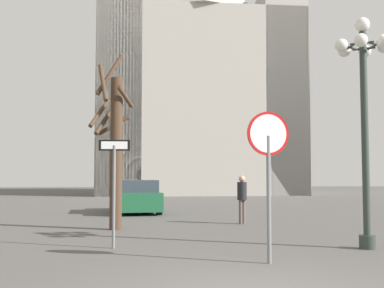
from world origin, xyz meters
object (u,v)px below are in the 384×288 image
at_px(cathedral, 198,83).
at_px(bare_tree, 115,144).
at_px(street_lamp, 364,95).
at_px(one_way_arrow_sign, 114,179).
at_px(pedestrian_walking, 242,195).
at_px(stop_sign, 268,155).
at_px(parked_car_near_green, 136,197).

distance_m(cathedral, bare_tree, 28.36).
bearing_deg(street_lamp, cathedral, 90.71).
bearing_deg(one_way_arrow_sign, bare_tree, 93.54).
bearing_deg(one_way_arrow_sign, street_lamp, -6.36).
height_order(cathedral, street_lamp, cathedral).
height_order(cathedral, pedestrian_walking, cathedral).
distance_m(one_way_arrow_sign, bare_tree, 3.85).
bearing_deg(cathedral, one_way_arrow_sign, -99.73).
bearing_deg(one_way_arrow_sign, stop_sign, -35.54).
distance_m(cathedral, parked_car_near_green, 22.84).
distance_m(bare_tree, pedestrian_walking, 4.65).
bearing_deg(one_way_arrow_sign, parked_car_near_green, 88.26).
relative_size(one_way_arrow_sign, parked_car_near_green, 0.55).
bearing_deg(bare_tree, pedestrian_walking, 16.83).
xyz_separation_m(stop_sign, street_lamp, (2.63, 1.52, 1.44)).
height_order(stop_sign, street_lamp, street_lamp).
bearing_deg(parked_car_near_green, bare_tree, -94.74).
xyz_separation_m(stop_sign, bare_tree, (-3.23, 5.85, 0.57)).
relative_size(street_lamp, parked_car_near_green, 1.18).
height_order(bare_tree, parked_car_near_green, bare_tree).
distance_m(stop_sign, street_lamp, 3.36).
bearing_deg(parked_car_near_green, pedestrian_walking, -55.35).
relative_size(cathedral, one_way_arrow_sign, 13.54).
bearing_deg(parked_car_near_green, stop_sign, -77.73).
height_order(street_lamp, bare_tree, bare_tree).
distance_m(one_way_arrow_sign, street_lamp, 5.97).
distance_m(street_lamp, bare_tree, 7.34).
bearing_deg(stop_sign, parked_car_near_green, 102.27).
height_order(one_way_arrow_sign, street_lamp, street_lamp).
bearing_deg(one_way_arrow_sign, pedestrian_walking, 51.55).
distance_m(stop_sign, parked_car_near_green, 12.74).
relative_size(stop_sign, one_way_arrow_sign, 1.16).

